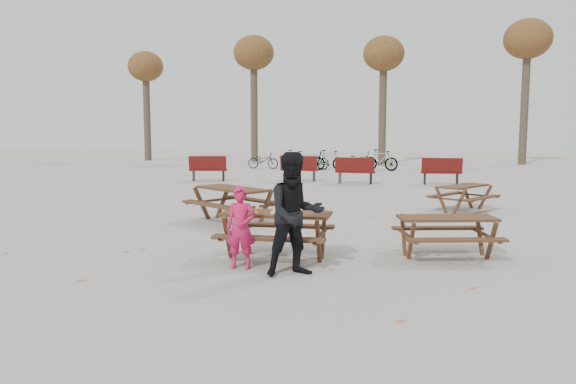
% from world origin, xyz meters
% --- Properties ---
extents(ground, '(80.00, 80.00, 0.00)m').
position_xyz_m(ground, '(0.00, 0.00, 0.00)').
color(ground, gray).
rests_on(ground, ground).
extents(main_picnic_table, '(1.80, 1.45, 0.78)m').
position_xyz_m(main_picnic_table, '(0.00, 0.00, 0.59)').
color(main_picnic_table, '#3A2315').
rests_on(main_picnic_table, ground).
extents(food_tray, '(0.18, 0.11, 0.03)m').
position_xyz_m(food_tray, '(0.04, -0.17, 0.79)').
color(food_tray, white).
rests_on(food_tray, main_picnic_table).
extents(bread_roll, '(0.14, 0.06, 0.05)m').
position_xyz_m(bread_roll, '(0.04, -0.17, 0.83)').
color(bread_roll, tan).
rests_on(bread_roll, food_tray).
extents(soda_bottle, '(0.07, 0.07, 0.17)m').
position_xyz_m(soda_bottle, '(-0.28, -0.17, 0.85)').
color(soda_bottle, silver).
rests_on(soda_bottle, main_picnic_table).
extents(child, '(0.48, 0.33, 1.28)m').
position_xyz_m(child, '(-0.39, -0.78, 0.64)').
color(child, '#C8194E').
rests_on(child, ground).
extents(adult, '(1.11, 1.03, 1.83)m').
position_xyz_m(adult, '(0.50, -1.01, 0.91)').
color(adult, black).
rests_on(adult, ground).
extents(picnic_table_east, '(1.85, 1.61, 0.69)m').
position_xyz_m(picnic_table_east, '(2.79, 0.63, 0.34)').
color(picnic_table_east, '#3A2315').
rests_on(picnic_table_east, ground).
extents(picnic_table_north, '(2.40, 2.31, 0.80)m').
position_xyz_m(picnic_table_north, '(-1.73, 3.24, 0.40)').
color(picnic_table_north, '#3A2315').
rests_on(picnic_table_north, ground).
extents(picnic_table_far, '(1.94, 2.01, 0.67)m').
position_xyz_m(picnic_table_far, '(3.66, 6.08, 0.34)').
color(picnic_table_far, '#3A2315').
rests_on(picnic_table_far, ground).
extents(park_bench_row, '(10.69, 1.39, 1.03)m').
position_xyz_m(park_bench_row, '(-0.88, 12.76, 0.52)').
color(park_bench_row, '#5B1412').
rests_on(park_bench_row, ground).
extents(bicycle_row, '(7.82, 2.24, 1.06)m').
position_xyz_m(bicycle_row, '(-1.65, 19.42, 0.49)').
color(bicycle_row, black).
rests_on(bicycle_row, ground).
extents(tree_row, '(32.17, 3.52, 8.26)m').
position_xyz_m(tree_row, '(0.90, 25.15, 6.19)').
color(tree_row, '#382B21').
rests_on(tree_row, ground).
extents(fallen_leaves, '(11.00, 11.00, 0.01)m').
position_xyz_m(fallen_leaves, '(0.50, 2.50, 0.00)').
color(fallen_leaves, '#BE742D').
rests_on(fallen_leaves, ground).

